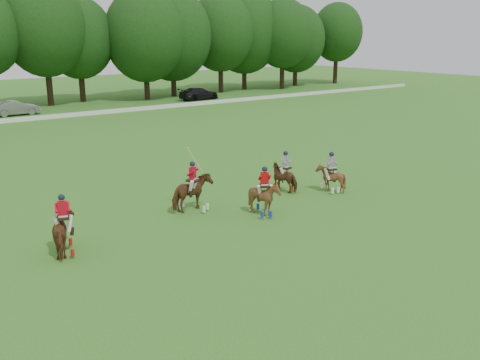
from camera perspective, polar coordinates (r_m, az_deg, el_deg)
ground at (r=22.22m, az=3.22°, el=-6.45°), size 180.00×180.00×0.00m
boundary_rail at (r=55.95m, az=-22.74°, el=5.95°), size 120.00×0.10×0.44m
car_mid at (r=60.50m, az=-22.77°, el=7.09°), size 4.64×1.68×1.52m
car_right at (r=69.39m, az=-4.41°, el=9.17°), size 5.55×2.61×1.56m
polo_red_a at (r=21.72m, az=-18.21°, el=-5.30°), size 1.43×2.18×2.39m
polo_red_b at (r=25.58m, az=-5.03°, el=-1.40°), size 2.28×2.21×2.98m
polo_red_c at (r=24.97m, az=2.62°, el=-1.89°), size 1.88×1.94×2.34m
polo_stripe_a at (r=28.89m, az=4.83°, el=0.35°), size 1.25×1.90×2.20m
polo_stripe_b at (r=29.03m, az=9.63°, el=0.24°), size 1.47×1.58×2.19m
polo_ball at (r=25.71m, az=1.10°, el=-3.23°), size 0.09×0.09×0.09m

